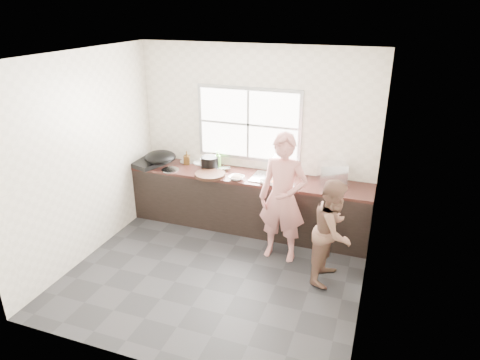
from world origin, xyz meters
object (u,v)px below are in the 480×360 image
(bowl_mince, at_px, (236,178))
(dish_rack, at_px, (332,173))
(bowl_held, at_px, (264,182))
(pot_lid_right, at_px, (189,161))
(burner, at_px, (146,163))
(black_pot, at_px, (210,163))
(pot_lid_left, at_px, (170,170))
(wok, at_px, (160,157))
(woman, at_px, (283,202))
(plate_food, at_px, (200,163))
(person_side, at_px, (333,231))
(bottle_brown_short, at_px, (208,161))
(bowl_crabs, at_px, (276,183))
(glass_jar, at_px, (202,162))
(bottle_brown_tall, at_px, (187,158))
(bottle_green, at_px, (218,159))
(cutting_board, at_px, (210,175))

(bowl_mince, height_order, dish_rack, dish_rack)
(bowl_held, relative_size, pot_lid_right, 0.65)
(bowl_held, distance_m, burner, 1.95)
(black_pot, xyz_separation_m, pot_lid_left, (-0.54, -0.26, -0.09))
(wok, bearing_deg, burner, -173.27)
(woman, height_order, plate_food, woman)
(person_side, distance_m, bottle_brown_short, 2.37)
(bowl_crabs, height_order, pot_lid_right, bowl_crabs)
(bowl_crabs, height_order, wok, wok)
(bowl_crabs, xyz_separation_m, glass_jar, (-1.28, 0.35, 0.02))
(dish_rack, bearing_deg, bowl_crabs, -173.12)
(bowl_crabs, xyz_separation_m, bottle_brown_tall, (-1.53, 0.33, 0.06))
(woman, xyz_separation_m, bottle_green, (-1.23, 0.77, 0.18))
(bottle_brown_short, bearing_deg, bottle_brown_tall, -174.70)
(bowl_crabs, height_order, bowl_held, bowl_crabs)
(glass_jar, bearing_deg, pot_lid_right, 163.20)
(pot_lid_right, bearing_deg, bowl_held, -17.49)
(bowl_crabs, bearing_deg, plate_food, 162.02)
(burner, distance_m, wok, 0.27)
(dish_rack, xyz_separation_m, pot_lid_right, (-2.28, 0.08, -0.14))
(bowl_crabs, bearing_deg, glass_jar, 164.49)
(wok, bearing_deg, bottle_brown_short, 20.41)
(bottle_brown_short, height_order, pot_lid_right, bottle_brown_short)
(bowl_crabs, relative_size, glass_jar, 1.96)
(wok, bearing_deg, dish_rack, 5.59)
(bowl_mince, xyz_separation_m, glass_jar, (-0.69, 0.35, 0.03))
(bowl_held, bearing_deg, person_side, -32.87)
(wok, bearing_deg, woman, -14.02)
(burner, distance_m, pot_lid_left, 0.47)
(cutting_board, bearing_deg, bottle_green, 93.97)
(bowl_held, distance_m, black_pot, 0.99)
(bottle_brown_short, xyz_separation_m, glass_jar, (-0.09, -0.01, -0.03))
(bottle_green, distance_m, dish_rack, 1.74)
(bottle_brown_tall, relative_size, dish_rack, 0.51)
(person_side, xyz_separation_m, wok, (-2.79, 0.81, 0.35))
(bottle_brown_short, distance_m, burner, 0.97)
(black_pot, bearing_deg, person_side, -25.52)
(bottle_brown_short, height_order, burner, bottle_brown_short)
(cutting_board, xyz_separation_m, black_pot, (-0.12, 0.27, 0.07))
(bottle_brown_short, height_order, wok, wok)
(bottle_brown_short, bearing_deg, pot_lid_left, -142.66)
(plate_food, relative_size, bottle_brown_short, 1.21)
(person_side, height_order, bottle_green, person_side)
(person_side, height_order, cutting_board, person_side)
(bowl_mince, bearing_deg, pot_lid_left, 179.45)
(bottle_green, xyz_separation_m, bottle_brown_tall, (-0.51, -0.03, -0.04))
(woman, xyz_separation_m, burner, (-2.33, 0.49, 0.08))
(pot_lid_left, bearing_deg, bottle_brown_tall, 69.35)
(bowl_mince, distance_m, pot_lid_left, 1.07)
(wok, bearing_deg, pot_lid_right, 46.29)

